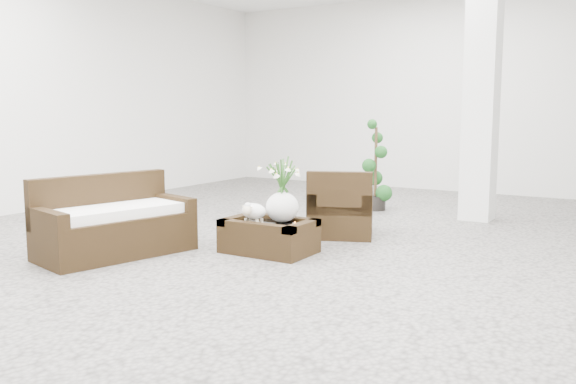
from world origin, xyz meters
The scene contains 9 objects.
ground centered at (0.00, 0.00, 0.00)m, with size 11.00×11.00×0.00m, color gray.
column centered at (1.20, 2.80, 1.75)m, with size 0.40×0.40×3.50m, color white.
coffee_table centered at (-0.12, -0.28, 0.16)m, with size 0.90×0.60×0.31m, color #2F1F0E.
sheep_figurine centered at (-0.24, -0.38, 0.42)m, with size 0.28×0.23×0.21m, color white.
planter_narcissus centered at (-0.02, -0.18, 0.71)m, with size 0.44×0.44×0.80m, color white, non-canonical shape.
tealight centered at (0.18, -0.26, 0.33)m, with size 0.04×0.04×0.03m, color white.
armchair centered at (0.12, 0.89, 0.39)m, with size 0.73×0.70×0.78m, color #2F1F0E.
loveseat centered at (-1.38, -1.18, 0.40)m, with size 1.51×0.72×0.80m, color #2F1F0E.
topiary centered at (-0.29, 2.82, 0.65)m, with size 0.35×0.35×1.30m, color #154216, non-canonical shape.
Camera 1 is at (3.30, -5.48, 1.47)m, focal length 38.40 mm.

